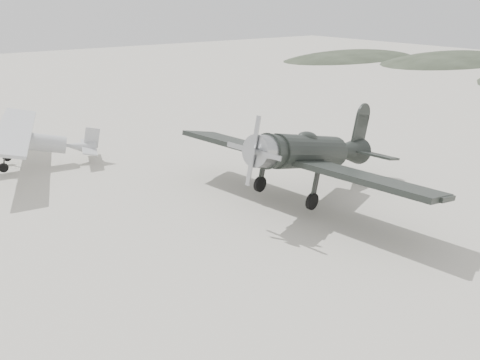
{
  "coord_description": "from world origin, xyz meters",
  "views": [
    {
      "loc": [
        -10.46,
        -13.1,
        9.03
      ],
      "look_at": [
        0.84,
        2.61,
        1.5
      ],
      "focal_mm": 35.0,
      "sensor_mm": 36.0,
      "label": 1
    }
  ],
  "objects": [
    {
      "name": "lowwing_monoplane",
      "position": [
        4.58,
        1.94,
        2.27
      ],
      "size": [
        9.64,
        13.37,
        4.29
      ],
      "rotation": [
        0.0,
        0.24,
        0.2
      ],
      "color": "black",
      "rests_on": "ground"
    },
    {
      "name": "ground",
      "position": [
        0.0,
        0.0,
        0.0
      ],
      "size": [
        160.0,
        160.0,
        0.0
      ],
      "primitive_type": "plane",
      "color": "#ADA699",
      "rests_on": "ground"
    },
    {
      "name": "hill_northeast",
      "position": [
        50.0,
        40.0,
        0.0
      ],
      "size": [
        32.0,
        16.0,
        5.2
      ],
      "primitive_type": "ellipsoid",
      "color": "#2C3225",
      "rests_on": "ground"
    },
    {
      "name": "hill_east_north",
      "position": [
        60.0,
        28.0,
        0.0
      ],
      "size": [
        36.0,
        18.0,
        6.0
      ],
      "primitive_type": "ellipsoid",
      "color": "#2C3225",
      "rests_on": "ground"
    },
    {
      "name": "highwing_monoplane",
      "position": [
        -5.42,
        14.42,
        1.78
      ],
      "size": [
        7.21,
        10.04,
        2.85
      ],
      "rotation": [
        0.0,
        0.23,
        -0.28
      ],
      "color": "#A2A4A7",
      "rests_on": "ground"
    }
  ]
}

